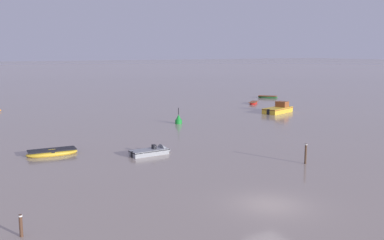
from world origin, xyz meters
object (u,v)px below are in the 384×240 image
Objects in this scene: motorboat_moored_0 at (281,110)px; rowboat_moored_2 at (268,97)px; rowboat_moored_0 at (52,153)px; rowboat_moored_1 at (254,103)px; mooring_post_left at (306,154)px; mooring_post_right at (21,226)px; channel_buoy at (179,120)px; motorboat_moored_2 at (155,152)px.

motorboat_moored_0 is 20.79m from rowboat_moored_2.
rowboat_moored_0 is 46.26m from rowboat_moored_1.
mooring_post_left is 23.84m from mooring_post_right.
mooring_post_right is (-54.50, -46.59, 0.41)m from rowboat_moored_2.
channel_buoy reaches higher than mooring_post_right.
motorboat_moored_2 is 13.70m from mooring_post_left.
motorboat_moored_2 is at bearing 155.99° from rowboat_moored_0.
mooring_post_left is (-0.23, -23.74, 0.37)m from channel_buoy.
motorboat_moored_2 is at bearing 135.34° from mooring_post_left.
rowboat_moored_2 is 36.18m from channel_buoy.
rowboat_moored_0 is at bearing 80.24° from rowboat_moored_2.
motorboat_moored_2 is (-29.17, -15.92, -0.18)m from motorboat_moored_0.
rowboat_moored_0 is 1.17× the size of rowboat_moored_2.
mooring_post_right is at bearing -139.31° from motorboat_moored_2.
mooring_post_left reaches higher than mooring_post_right.
rowboat_moored_1 is 42.63m from mooring_post_left.
motorboat_moored_2 is 1.05× the size of rowboat_moored_2.
channel_buoy is 36.35m from mooring_post_right.
motorboat_moored_0 is at bearing 52.73° from mooring_post_left.
rowboat_moored_2 is at bearing 31.88° from channel_buoy.
rowboat_moored_1 is (40.52, 22.31, -0.05)m from rowboat_moored_0.
motorboat_moored_0 is at bearing 5.35° from channel_buoy.
mooring_post_left reaches higher than rowboat_moored_1.
rowboat_moored_2 is 71.70m from mooring_post_right.
rowboat_moored_1 is (2.88, 10.77, -0.22)m from motorboat_moored_0.
mooring_post_right is (-42.98, -29.28, 0.21)m from motorboat_moored_0.
motorboat_moored_0 is 5.19× the size of mooring_post_right.
mooring_post_left is (9.73, -9.62, 0.63)m from motorboat_moored_2.
channel_buoy is at bearing 165.77° from motorboat_moored_0.
mooring_post_left is (-19.43, -25.54, 0.45)m from motorboat_moored_0.
motorboat_moored_2 reaches higher than rowboat_moored_2.
mooring_post_right is (-13.82, -13.36, 0.39)m from motorboat_moored_2.
channel_buoy reaches higher than motorboat_moored_0.
channel_buoy reaches higher than rowboat_moored_1.
motorboat_moored_0 is 3.58× the size of mooring_post_left.
mooring_post_left is at bearing -48.01° from motorboat_moored_2.
mooring_post_right is (-45.86, -40.06, 0.43)m from rowboat_moored_1.
mooring_post_left reaches higher than motorboat_moored_2.
mooring_post_right reaches higher than rowboat_moored_0.
motorboat_moored_0 is 19.28m from channel_buoy.
rowboat_moored_0 is at bearing -152.15° from channel_buoy.
mooring_post_left is at bearing 103.99° from rowboat_moored_2.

